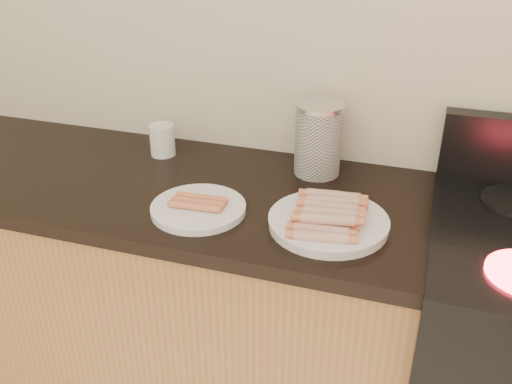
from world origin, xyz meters
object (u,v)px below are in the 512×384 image
(main_plate, at_px, (328,223))
(side_plate, at_px, (198,208))
(canister, at_px, (318,139))
(mug, at_px, (162,140))

(main_plate, height_order, side_plate, main_plate)
(main_plate, bearing_deg, canister, 107.97)
(main_plate, distance_m, canister, 0.33)
(main_plate, xyz_separation_m, mug, (-0.59, 0.28, 0.04))
(main_plate, height_order, canister, canister)
(main_plate, distance_m, side_plate, 0.34)
(canister, xyz_separation_m, mug, (-0.50, -0.02, -0.06))
(canister, bearing_deg, mug, -177.60)
(side_plate, distance_m, canister, 0.42)
(canister, height_order, mug, canister)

